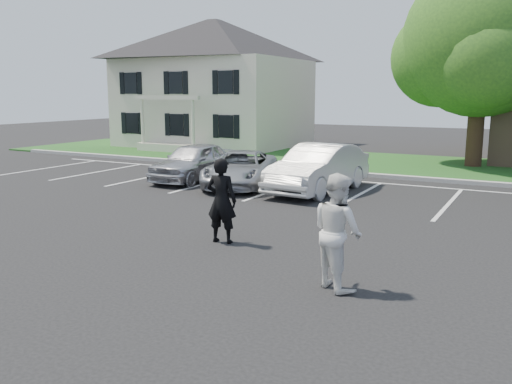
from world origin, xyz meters
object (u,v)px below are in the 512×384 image
house (215,83)px  car_silver_minivan (241,169)px  man_white_shirt (337,231)px  car_silver_west (194,162)px  car_white_sedan (318,168)px  tree (484,43)px  man_black_suit (222,201)px

house → car_silver_minivan: house is taller
man_white_shirt → car_silver_west: (-8.65, 8.33, -0.27)m
car_silver_minivan → house: bearing=108.8°
car_silver_west → car_silver_minivan: car_silver_west is taller
house → car_silver_minivan: bearing=-54.3°
car_white_sedan → tree: bearing=71.3°
man_white_shirt → car_silver_west: 12.01m
man_white_shirt → car_white_sedan: bearing=-30.3°
car_silver_west → car_silver_minivan: size_ratio=0.94×
car_silver_minivan → car_white_sedan: car_white_sedan is taller
tree → car_white_sedan: tree is taller
man_black_suit → man_white_shirt: man_white_shirt is taller
tree → man_black_suit: 16.68m
car_silver_minivan → car_white_sedan: (2.81, 0.29, 0.17)m
house → car_silver_west: bearing=-61.1°
tree → man_white_shirt: size_ratio=4.48×
man_black_suit → car_white_sedan: (-0.44, 6.84, -0.15)m
car_silver_west → house: bearing=117.9°
house → car_white_sedan: size_ratio=2.16×
house → car_white_sedan: 16.91m
man_black_suit → car_white_sedan: man_black_suit is taller
man_black_suit → car_silver_west: (-5.45, 6.84, -0.23)m
house → man_white_shirt: bearing=-53.1°
house → car_silver_west: house is taller
man_black_suit → man_white_shirt: 3.52m
house → car_silver_minivan: (8.78, -12.22, -3.21)m
car_silver_west → car_silver_minivan: (2.20, -0.30, -0.09)m
car_silver_minivan → man_black_suit: bearing=-80.4°
man_black_suit → car_silver_west: size_ratio=0.45×
car_silver_west → car_white_sedan: (5.01, -0.01, 0.07)m
house → car_silver_west: 13.97m
house → car_white_sedan: (11.59, -11.93, -3.04)m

